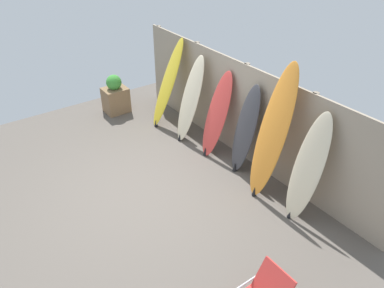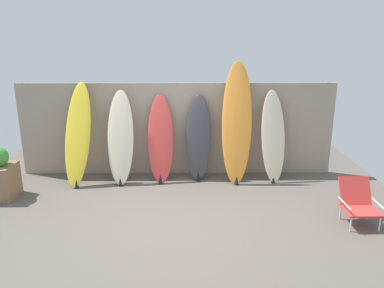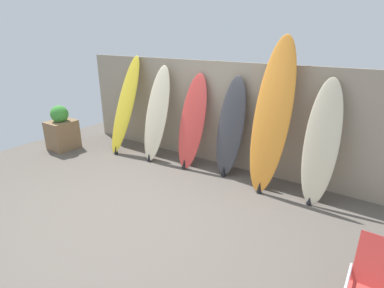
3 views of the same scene
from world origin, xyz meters
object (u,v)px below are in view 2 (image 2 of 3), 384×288
Objects in this scene: surfboard_cream_1 at (121,138)px; surfboard_charcoal_3 at (198,138)px; beach_chair at (358,201)px; surfboard_yellow_0 at (78,135)px; surfboard_orange_4 at (237,124)px; surfboard_cream_5 at (273,137)px; surfboard_red_2 at (161,140)px; planter_box at (1,176)px.

surfboard_charcoal_3 is (1.44, 0.14, -0.05)m from surfboard_cream_1.
surfboard_charcoal_3 is at bearing 127.36° from beach_chair.
surfboard_orange_4 is (2.91, 0.06, 0.19)m from surfboard_yellow_0.
surfboard_cream_1 is at bearing -178.36° from surfboard_cream_5.
surfboard_yellow_0 reaches higher than surfboard_cream_1.
surfboard_yellow_0 is at bearing -175.80° from surfboard_red_2.
surfboard_yellow_0 reaches higher than surfboard_red_2.
surfboard_red_2 is 2.55× the size of beach_chair.
surfboard_cream_1 is at bearing 20.86° from planter_box.
planter_box is (-2.64, -0.81, -0.40)m from surfboard_red_2.
planter_box is at bearing -170.31° from surfboard_cream_5.
surfboard_cream_1 reaches higher than surfboard_charcoal_3.
surfboard_cream_5 is (0.70, 0.05, -0.27)m from surfboard_orange_4.
surfboard_cream_1 is at bearing 2.20° from surfboard_yellow_0.
surfboard_yellow_0 is 0.77m from surfboard_cream_1.
planter_box is (-4.05, -0.76, -0.72)m from surfboard_orange_4.
surfboard_cream_1 is 0.77× the size of surfboard_orange_4.
surfboard_red_2 is at bearing 4.20° from surfboard_yellow_0.
surfboard_cream_1 is at bearing -179.24° from surfboard_orange_4.
surfboard_cream_5 is (3.60, 0.11, -0.08)m from surfboard_yellow_0.
surfboard_cream_5 is at bearing 9.69° from planter_box.
beach_chair is at bearing -46.20° from surfboard_orange_4.
surfboard_charcoal_3 is at bearing 177.48° from surfboard_cream_5.
surfboard_red_2 is 1.80× the size of planter_box.
surfboard_cream_1 is at bearing 141.43° from beach_chair.
surfboard_red_2 reaches higher than planter_box.
surfboard_yellow_0 is 1.51m from surfboard_red_2.
surfboard_orange_4 is at bearing 10.59° from planter_box.
surfboard_cream_1 is 2.10m from planter_box.
surfboard_cream_5 is at bearing -2.52° from surfboard_charcoal_3.
planter_box is (-4.75, -0.81, -0.45)m from surfboard_cream_5.
surfboard_orange_4 is 2.49× the size of planter_box.
surfboard_orange_4 is at bearing -2.13° from surfboard_red_2.
surfboard_cream_1 is (0.77, 0.03, -0.07)m from surfboard_yellow_0.
surfboard_yellow_0 reaches higher than beach_chair.
planter_box is at bearing -165.41° from surfboard_charcoal_3.
surfboard_cream_1 reaches higher than planter_box.
surfboard_yellow_0 is 2.22m from surfboard_charcoal_3.
surfboard_red_2 is 2.80m from planter_box.
planter_box is at bearing -159.14° from surfboard_cream_1.
surfboard_orange_4 is at bearing 0.76° from surfboard_cream_1.
surfboard_charcoal_3 is 0.78m from surfboard_orange_4.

